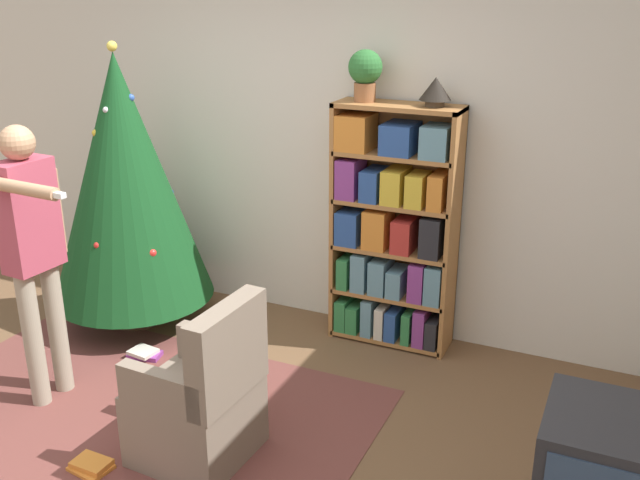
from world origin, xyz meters
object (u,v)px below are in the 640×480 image
(armchair, at_px, (201,403))
(potted_plant, at_px, (365,72))
(television, at_px, (604,461))
(bookshelf, at_px, (393,231))
(christmas_tree, at_px, (125,181))
(standing_person, at_px, (33,244))
(table_lamp, at_px, (435,90))

(armchair, bearing_deg, potted_plant, 174.47)
(television, relative_size, potted_plant, 1.57)
(potted_plant, bearing_deg, bookshelf, -2.53)
(bookshelf, height_order, christmas_tree, christmas_tree)
(television, bearing_deg, standing_person, 176.11)
(potted_plant, relative_size, table_lamp, 1.64)
(armchair, xyz_separation_m, table_lamp, (0.71, 1.68, 1.45))
(television, relative_size, table_lamp, 2.58)
(bookshelf, distance_m, armchair, 1.80)
(armchair, height_order, potted_plant, potted_plant)
(standing_person, height_order, potted_plant, potted_plant)
(christmas_tree, distance_m, standing_person, 1.06)
(bookshelf, distance_m, christmas_tree, 1.90)
(standing_person, bearing_deg, potted_plant, 141.86)
(christmas_tree, distance_m, armchair, 1.93)
(christmas_tree, relative_size, potted_plant, 6.18)
(armchair, distance_m, standing_person, 1.35)
(standing_person, distance_m, potted_plant, 2.27)
(bookshelf, distance_m, table_lamp, 0.98)
(christmas_tree, distance_m, potted_plant, 1.83)
(table_lamp, bearing_deg, christmas_tree, -165.86)
(christmas_tree, height_order, armchair, christmas_tree)
(bookshelf, bearing_deg, armchair, -105.76)
(television, distance_m, standing_person, 3.13)
(television, relative_size, standing_person, 0.31)
(television, bearing_deg, armchair, 177.25)
(television, distance_m, armchair, 1.97)
(potted_plant, height_order, table_lamp, potted_plant)
(television, xyz_separation_m, standing_person, (-3.11, 0.21, 0.36))
(bookshelf, height_order, standing_person, standing_person)
(armchair, xyz_separation_m, standing_person, (-1.16, 0.12, 0.67))
(armchair, bearing_deg, bookshelf, 166.92)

